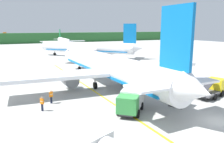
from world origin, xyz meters
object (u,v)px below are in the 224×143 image
object	(u,v)px
airliner_foreground	(107,66)
cargo_container_near	(179,98)
service_truck_fuel	(131,99)
crew_marshaller	(142,85)
service_truck_catering	(213,88)
crew_loader_right	(51,96)
airliner_mid_apron	(87,48)
airliner_distant	(18,38)
crew_loader_left	(42,103)
airliner_far_taxiway	(63,40)

from	to	relation	value
airliner_foreground	cargo_container_near	world-z (taller)	airliner_foreground
service_truck_fuel	crew_marshaller	bearing A→B (deg)	47.91
service_truck_catering	crew_loader_right	size ratio (longest dim) A/B	3.46
service_truck_catering	crew_marshaller	distance (m)	10.20
cargo_container_near	crew_loader_right	bearing A→B (deg)	149.98
service_truck_catering	crew_marshaller	world-z (taller)	service_truck_catering
airliner_mid_apron	airliner_distant	distance (m)	118.18
airliner_foreground	crew_loader_left	world-z (taller)	airliner_foreground
crew_marshaller	airliner_foreground	bearing A→B (deg)	120.03
airliner_distant	airliner_mid_apron	bearing A→B (deg)	-83.44
airliner_distant	airliner_far_taxiway	bearing A→B (deg)	-71.00
airliner_far_taxiway	crew_loader_left	world-z (taller)	airliner_far_taxiway
airliner_far_taxiway	cargo_container_near	xyz separation A→B (m)	(-13.59, -109.16, -1.51)
airliner_far_taxiway	service_truck_fuel	size ratio (longest dim) A/B	5.45
airliner_distant	service_truck_catering	world-z (taller)	airliner_distant
airliner_far_taxiway	service_truck_catering	bearing A→B (deg)	-93.18
airliner_distant	crew_loader_right	bearing A→B (deg)	-92.62
crew_loader_left	crew_marshaller	bearing A→B (deg)	6.53
crew_marshaller	cargo_container_near	bearing A→B (deg)	-87.04
service_truck_fuel	crew_loader_right	bearing A→B (deg)	137.95
crew_loader_left	crew_loader_right	world-z (taller)	crew_loader_right
crew_marshaller	airliner_far_taxiway	bearing A→B (deg)	82.17
service_truck_catering	cargo_container_near	bearing A→B (deg)	-171.19
service_truck_catering	cargo_container_near	world-z (taller)	service_truck_catering
crew_marshaller	crew_loader_right	size ratio (longest dim) A/B	0.99
crew_loader_right	service_truck_catering	bearing A→B (deg)	-17.81
service_truck_fuel	airliner_distant	bearing A→B (deg)	90.18
airliner_distant	crew_loader_right	size ratio (longest dim) A/B	13.01
airliner_far_taxiway	cargo_container_near	size ratio (longest dim) A/B	13.35
airliner_far_taxiway	crew_loader_left	distance (m)	107.40
service_truck_catering	crew_marshaller	size ratio (longest dim) A/B	3.51
airliner_distant	crew_loader_right	world-z (taller)	airliner_distant
airliner_distant	crew_marshaller	size ratio (longest dim) A/B	13.19
airliner_far_taxiway	service_truck_fuel	distance (m)	109.90
airliner_foreground	crew_loader_right	bearing A→B (deg)	-153.95
airliner_foreground	cargo_container_near	distance (m)	13.92
airliner_foreground	service_truck_catering	distance (m)	16.62
service_truck_fuel	airliner_foreground	bearing A→B (deg)	78.04
service_truck_fuel	crew_loader_left	world-z (taller)	service_truck_fuel
service_truck_fuel	cargo_container_near	xyz separation A→B (m)	(6.24, -1.07, -0.48)
airliner_mid_apron	service_truck_catering	bearing A→B (deg)	-89.04
airliner_far_taxiway	airliner_distant	bearing A→B (deg)	109.00
service_truck_catering	crew_marshaller	xyz separation A→B (m)	(-7.97, 6.37, -0.17)
airliner_far_taxiway	airliner_distant	size ratio (longest dim) A/B	1.35
airliner_foreground	service_truck_fuel	size ratio (longest dim) A/B	7.33
crew_marshaller	service_truck_fuel	bearing A→B (deg)	-132.09
airliner_foreground	airliner_distant	distance (m)	155.04
crew_loader_right	service_truck_fuel	bearing A→B (deg)	-42.05
airliner_mid_apron	crew_marshaller	xyz separation A→B (m)	(-7.14, -43.27, -2.09)
airliner_distant	service_truck_catering	bearing A→B (deg)	-85.10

